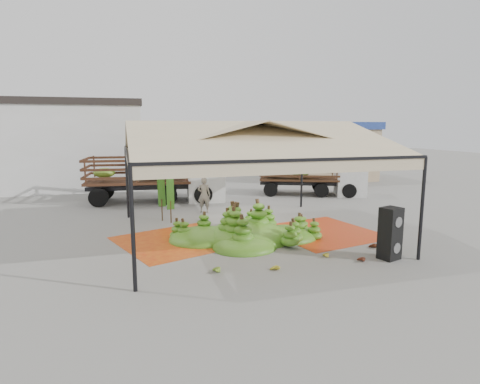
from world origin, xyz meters
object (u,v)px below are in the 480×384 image
object	(u,v)px
speaker_stack	(390,233)
truck_right	(316,173)
truck_left	(162,173)
banana_heap	(247,223)
vendor	(204,195)

from	to	relation	value
speaker_stack	truck_right	bearing A→B (deg)	55.61
truck_left	truck_right	world-z (taller)	truck_left
banana_heap	vendor	size ratio (longest dim) A/B	3.32
vendor	truck_left	distance (m)	3.72
truck_left	truck_right	size ratio (longest dim) A/B	1.16
banana_heap	vendor	world-z (taller)	vendor
banana_heap	truck_left	bearing A→B (deg)	104.67
banana_heap	speaker_stack	xyz separation A→B (m)	(3.36, -3.16, 0.20)
vendor	truck_right	bearing A→B (deg)	-135.49
banana_heap	speaker_stack	world-z (taller)	speaker_stack
truck_left	truck_right	xyz separation A→B (m)	(8.50, -0.50, -0.23)
banana_heap	vendor	distance (m)	4.69
vendor	truck_left	bearing A→B (deg)	-42.97
banana_heap	truck_right	world-z (taller)	truck_right
speaker_stack	truck_right	xyz separation A→B (m)	(3.06, 10.64, 0.46)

